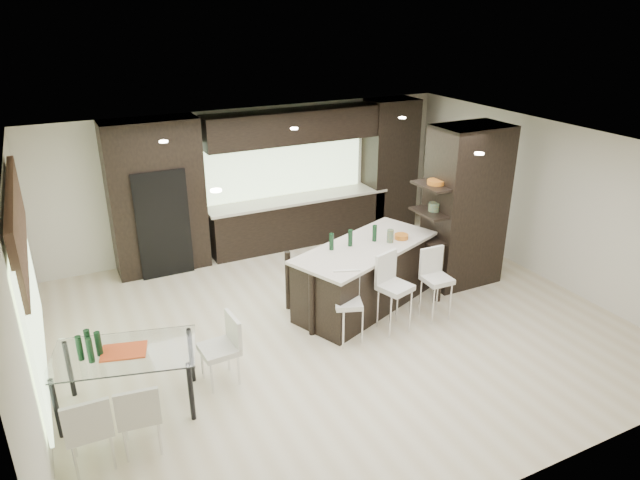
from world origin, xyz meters
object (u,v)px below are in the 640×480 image
chair_near (140,417)px  dining_table (128,380)px  stool_left (348,315)px  chair_far (90,431)px  floor_vase (389,266)px  stool_mid (394,301)px  kitchen_island (365,276)px  chair_end (219,354)px  stool_right (436,291)px  bench (394,278)px

chair_near → dining_table: bearing=97.6°
stool_left → chair_far: 3.61m
stool_left → floor_vase: floor_vase is taller
chair_far → stool_mid: bearing=12.6°
kitchen_island → floor_vase: 0.42m
floor_vase → chair_far: 4.95m
floor_vase → dining_table: bearing=-168.1°
dining_table → chair_far: chair_far is taller
chair_near → chair_end: size_ratio=0.98×
stool_mid → chair_far: stool_mid is taller
kitchen_island → chair_far: 4.59m
stool_left → floor_vase: bearing=54.0°
kitchen_island → stool_mid: kitchen_island is taller
kitchen_island → stool_right: (0.76, -0.83, -0.07)m
kitchen_island → stool_left: size_ratio=2.92×
stool_left → stool_mid: bearing=18.6°
bench → chair_end: size_ratio=1.42×
stool_left → bench: stool_left is taller
stool_right → dining_table: (-4.52, -0.10, -0.06)m
stool_right → chair_near: stool_right is taller
kitchen_island → chair_near: size_ratio=3.02×
stool_mid → chair_near: 3.85m
floor_vase → chair_near: floor_vase is taller
stool_left → chair_end: stool_left is taller
kitchen_island → stool_left: kitchen_island is taller
floor_vase → bench: bearing=41.3°
stool_mid → stool_right: 0.76m
bench → chair_far: bearing=-178.9°
floor_vase → chair_near: size_ratio=1.50×
chair_near → chair_end: bearing=41.8°
bench → stool_left: bearing=-164.6°
bench → dining_table: 4.60m
stool_right → chair_end: stool_right is taller
stool_mid → floor_vase: floor_vase is taller
stool_left → chair_far: bearing=-145.6°
kitchen_island → chair_near: bearing=-177.9°
stool_left → chair_near: size_ratio=1.03×
dining_table → chair_end: size_ratio=1.93×
stool_right → floor_vase: (-0.35, 0.78, 0.17)m
stool_right → chair_near: bearing=-167.7°
kitchen_island → stool_mid: (0.00, -0.84, -0.04)m
kitchen_island → bench: (0.70, 0.21, -0.29)m
stool_right → bench: size_ratio=0.76×
chair_near → chair_end: (1.11, 0.75, 0.01)m
kitchen_island → floor_vase: (0.41, -0.05, 0.10)m
kitchen_island → stool_mid: size_ratio=2.58×
stool_right → bench: bearing=95.0°
floor_vase → dining_table: size_ratio=0.77×
dining_table → chair_near: chair_near is taller
floor_vase → chair_far: (-4.67, -1.64, -0.19)m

